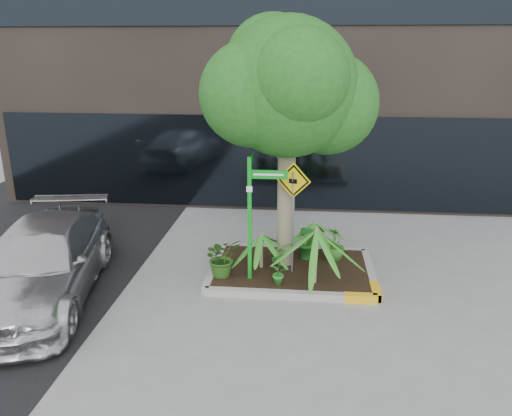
# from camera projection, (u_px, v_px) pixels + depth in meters

# --- Properties ---
(ground) EXTENTS (80.00, 80.00, 0.00)m
(ground) POSITION_uv_depth(u_px,v_px,m) (281.00, 279.00, 10.05)
(ground) COLOR gray
(ground) RESTS_ON ground
(planter) EXTENTS (3.35, 2.36, 0.15)m
(planter) POSITION_uv_depth(u_px,v_px,m) (293.00, 270.00, 10.25)
(planter) COLOR #9E9E99
(planter) RESTS_ON ground
(tree) EXTENTS (3.41, 3.02, 5.11)m
(tree) POSITION_uv_depth(u_px,v_px,m) (288.00, 88.00, 9.39)
(tree) COLOR gray
(tree) RESTS_ON ground
(palm_front) EXTENTS (1.27, 1.27, 1.42)m
(palm_front) POSITION_uv_depth(u_px,v_px,m) (316.00, 231.00, 9.27)
(palm_front) COLOR gray
(palm_front) RESTS_ON ground
(palm_left) EXTENTS (0.85, 0.85, 0.95)m
(palm_left) POSITION_uv_depth(u_px,v_px,m) (261.00, 235.00, 10.05)
(palm_left) COLOR gray
(palm_left) RESTS_ON ground
(palm_back) EXTENTS (0.80, 0.80, 0.89)m
(palm_back) POSITION_uv_depth(u_px,v_px,m) (313.00, 223.00, 10.85)
(palm_back) COLOR gray
(palm_back) RESTS_ON ground
(parked_car) EXTENTS (2.74, 4.98, 1.37)m
(parked_car) POSITION_uv_depth(u_px,v_px,m) (42.00, 263.00, 9.16)
(parked_car) COLOR silver
(parked_car) RESTS_ON ground
(shrub_a) EXTENTS (0.99, 0.99, 0.79)m
(shrub_a) POSITION_uv_depth(u_px,v_px,m) (222.00, 257.00, 9.76)
(shrub_a) COLOR #255016
(shrub_a) RESTS_ON planter
(shrub_b) EXTENTS (0.57, 0.57, 0.72)m
(shrub_b) POSITION_uv_depth(u_px,v_px,m) (335.00, 244.00, 10.51)
(shrub_b) COLOR #2E6B20
(shrub_b) RESTS_ON planter
(shrub_c) EXTENTS (0.52, 0.52, 0.70)m
(shrub_c) POSITION_uv_depth(u_px,v_px,m) (279.00, 267.00, 9.42)
(shrub_c) COLOR #267725
(shrub_c) RESTS_ON planter
(shrub_d) EXTENTS (0.60, 0.60, 0.77)m
(shrub_d) POSITION_uv_depth(u_px,v_px,m) (307.00, 242.00, 10.53)
(shrub_d) COLOR #1F6B24
(shrub_d) RESTS_ON planter
(street_sign_post) EXTENTS (0.76, 0.75, 2.57)m
(street_sign_post) POSITION_uv_depth(u_px,v_px,m) (253.00, 208.00, 9.38)
(street_sign_post) COLOR #0D991E
(street_sign_post) RESTS_ON ground
(cattle_sign) EXTENTS (0.67, 0.23, 2.26)m
(cattle_sign) POSITION_uv_depth(u_px,v_px,m) (293.00, 200.00, 9.55)
(cattle_sign) COLOR slate
(cattle_sign) RESTS_ON ground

